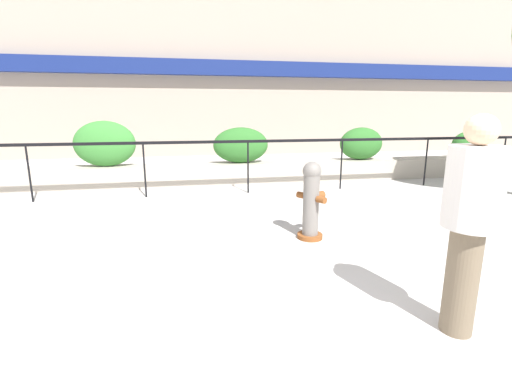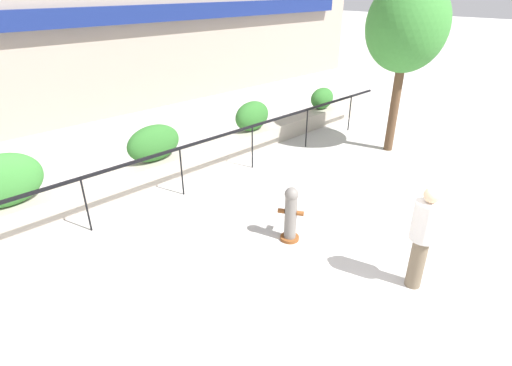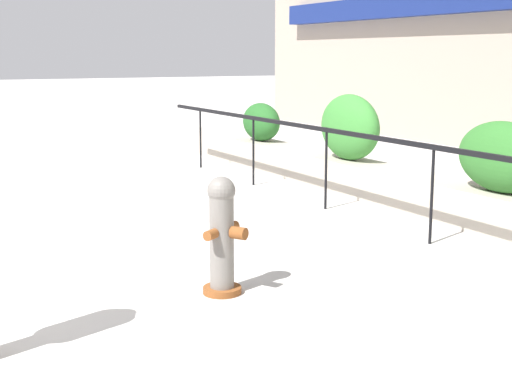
{
  "view_description": "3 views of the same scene",
  "coord_description": "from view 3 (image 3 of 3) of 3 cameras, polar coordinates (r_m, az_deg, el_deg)",
  "views": [
    {
      "loc": [
        -1.15,
        -2.29,
        1.74
      ],
      "look_at": [
        -0.14,
        3.21,
        0.57
      ],
      "focal_mm": 24.0,
      "sensor_mm": 36.0,
      "label": 1
    },
    {
      "loc": [
        -4.33,
        -2.01,
        4.29
      ],
      "look_at": [
        0.38,
        2.92,
        0.87
      ],
      "focal_mm": 28.0,
      "sensor_mm": 36.0,
      "label": 2
    },
    {
      "loc": [
        6.03,
        -0.66,
        2.14
      ],
      "look_at": [
        -0.18,
        2.72,
        0.87
      ],
      "focal_mm": 50.0,
      "sensor_mm": 36.0,
      "label": 3
    }
  ],
  "objects": [
    {
      "name": "fence_railing_segment",
      "position": [
        8.28,
        14.02,
        2.09
      ],
      "size": [
        15.0,
        0.05,
        1.15
      ],
      "color": "black",
      "rests_on": "ground"
    },
    {
      "name": "planter_wall_low",
      "position": [
        9.18,
        18.89,
        -2.25
      ],
      "size": [
        18.0,
        0.7,
        0.5
      ],
      "primitive_type": "cube",
      "color": "#ADA393",
      "rests_on": "ground"
    },
    {
      "name": "hedge_bush_0",
      "position": [
        13.82,
        0.41,
        4.9
      ],
      "size": [
        1.08,
        0.57,
        0.73
      ],
      "primitive_type": "ellipsoid",
      "color": "#235B23",
      "rests_on": "planter_wall_low"
    },
    {
      "name": "fire_hydrant",
      "position": [
        6.43,
        -2.72,
        -4.13
      ],
      "size": [
        0.48,
        0.48,
        1.08
      ],
      "color": "brown",
      "rests_on": "ground"
    },
    {
      "name": "hedge_bush_1",
      "position": [
        11.37,
        7.49,
        4.45
      ],
      "size": [
        1.35,
        0.58,
        1.04
      ],
      "primitive_type": "ellipsoid",
      "color": "#387F33",
      "rests_on": "planter_wall_low"
    },
    {
      "name": "hedge_bush_2",
      "position": [
        9.06,
        19.15,
        1.97
      ],
      "size": [
        1.35,
        0.59,
        0.87
      ],
      "primitive_type": "ellipsoid",
      "color": "#2D6B28",
      "rests_on": "planter_wall_low"
    }
  ]
}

